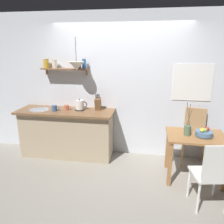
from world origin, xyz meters
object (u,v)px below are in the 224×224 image
Objects in this scene: dining_chair_far at (194,134)px; pendant_lamp at (76,66)px; dining_chair_near at (213,173)px; twig_vase at (187,130)px; knife_block at (98,104)px; fruit_bowl at (204,133)px; electric_kettle at (80,105)px; dining_table at (195,143)px; coffee_mug_spare at (67,107)px; coffee_mug_by_sink at (55,108)px.

pendant_lamp is at bearing -176.60° from dining_chair_far.
twig_vase is (-0.23, 0.71, 0.30)m from dining_chair_near.
pendant_lamp is at bearing -159.98° from knife_block.
electric_kettle is at bearing 166.23° from fruit_bowl.
pendant_lamp reaches higher than fruit_bowl.
fruit_bowl is at bearing -11.71° from dining_table.
twig_vase is 1.67m from knife_block.
knife_block reaches higher than dining_table.
twig_vase is 2.15m from pendant_lamp.
coffee_mug_spare reaches higher than dining_chair_far.
dining_table is at bearing -98.84° from dining_chair_far.
fruit_bowl is 2.44m from coffee_mug_spare.
dining_table is 1.60× the size of pendant_lamp.
twig_vase reaches higher than dining_chair_near.
pendant_lamp is at bearing 168.02° from fruit_bowl.
dining_chair_near is at bearing -26.66° from coffee_mug_spare.
knife_block is at bearing 144.18° from dining_chair_near.
dining_table is 2.35m from coffee_mug_spare.
dining_chair_near is 1.83× the size of twig_vase.
coffee_mug_by_sink reaches higher than fruit_bowl.
twig_vase is (-0.14, -0.02, 0.23)m from dining_table.
electric_kettle is at bearing 8.80° from coffee_mug_spare.
pendant_lamp is (-0.01, -0.07, 0.74)m from electric_kettle.
coffee_mug_by_sink is (-0.78, -0.20, -0.07)m from knife_block.
dining_table is 3.39× the size of fruit_bowl.
dining_table is 2.38m from pendant_lamp.
dining_chair_far is 2.41m from coffee_mug_spare.
knife_block is at bearing 14.35° from coffee_mug_by_sink.
electric_kettle is at bearing 149.91° from dining_chair_near.
coffee_mug_by_sink is (-2.33, 0.38, 0.14)m from twig_vase.
pendant_lamp reaches higher than coffee_mug_spare.
pendant_lamp is (0.24, -0.03, 0.78)m from coffee_mug_spare.
dining_chair_near is (0.08, -0.72, -0.08)m from dining_table.
dining_chair_near is 2.68m from coffee_mug_spare.
fruit_bowl is 2.61m from coffee_mug_by_sink.
dining_table is at bearing 96.67° from dining_chair_near.
coffee_mug_by_sink is 1.05× the size of coffee_mug_spare.
dining_chair_near is 2.25m from knife_block.
pendant_lamp reaches higher than dining_chair_far.
coffee_mug_by_sink is (-0.44, -0.14, -0.04)m from electric_kettle.
dining_chair_far is 7.29× the size of coffee_mug_by_sink.
fruit_bowl is 0.25m from twig_vase.
knife_block reaches higher than dining_chair_near.
dining_chair_near is at bearing -91.57° from fruit_bowl.
twig_vase is at bearing 107.85° from dining_chair_near.
dining_chair_far is at bearing 68.31° from twig_vase.
knife_block is 0.81m from coffee_mug_by_sink.
coffee_mug_spare is at bearing 168.52° from dining_table.
pendant_lamp reaches higher than dining_chair_near.
coffee_mug_by_sink is at bearing -162.22° from electric_kettle.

